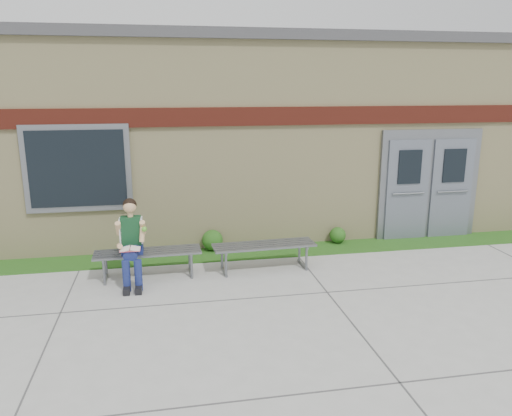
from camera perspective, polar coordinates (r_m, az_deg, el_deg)
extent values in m
plane|color=#9E9E99|center=(7.36, 1.86, -11.72)|extent=(80.00, 80.00, 0.00)
cube|color=#194713|center=(9.72, -1.43, -5.15)|extent=(16.00, 0.80, 0.02)
cube|color=beige|center=(12.62, -3.97, 8.48)|extent=(16.00, 6.00, 4.00)
cube|color=#3F3F42|center=(12.60, -4.13, 18.04)|extent=(16.20, 6.20, 0.20)
cube|color=maroon|center=(9.57, -1.88, 10.41)|extent=(16.00, 0.06, 0.35)
cube|color=slate|center=(9.68, -19.72, 4.28)|extent=(1.90, 0.08, 1.60)
cube|color=black|center=(9.64, -19.76, 4.24)|extent=(1.70, 0.04, 1.40)
cube|color=slate|center=(11.08, 19.12, 2.56)|extent=(2.20, 0.08, 2.30)
cube|color=slate|center=(10.82, 16.90, 1.93)|extent=(0.92, 0.06, 2.10)
cube|color=slate|center=(11.31, 21.41, 2.06)|extent=(0.92, 0.06, 2.10)
cube|color=slate|center=(8.62, -12.26, -4.95)|extent=(1.79, 0.54, 0.03)
cube|color=slate|center=(8.76, -16.85, -6.62)|extent=(0.06, 0.49, 0.40)
cube|color=slate|center=(8.70, -7.49, -6.25)|extent=(0.06, 0.49, 0.40)
cube|color=slate|center=(8.77, 0.93, -4.25)|extent=(1.82, 0.58, 0.03)
cube|color=slate|center=(8.74, -3.72, -6.04)|extent=(0.07, 0.50, 0.41)
cube|color=slate|center=(9.01, 5.43, -5.45)|extent=(0.07, 0.50, 0.41)
cube|color=navy|center=(8.56, -13.94, -4.49)|extent=(0.35, 0.25, 0.16)
cube|color=#0F3A1B|center=(8.44, -14.07, -2.50)|extent=(0.33, 0.21, 0.47)
sphere|color=tan|center=(8.33, -14.24, 0.17)|extent=(0.22, 0.22, 0.21)
sphere|color=black|center=(8.35, -14.24, 0.33)|extent=(0.23, 0.23, 0.22)
cylinder|color=navy|center=(8.31, -14.71, -4.95)|extent=(0.16, 0.43, 0.15)
cylinder|color=navy|center=(8.29, -13.45, -4.91)|extent=(0.16, 0.43, 0.15)
cylinder|color=navy|center=(8.18, -14.58, -7.53)|extent=(0.12, 0.12, 0.51)
cylinder|color=navy|center=(8.16, -13.29, -7.50)|extent=(0.12, 0.12, 0.51)
cube|color=black|center=(8.19, -14.54, -9.04)|extent=(0.11, 0.27, 0.10)
cube|color=black|center=(8.17, -13.25, -9.01)|extent=(0.11, 0.27, 0.10)
cylinder|color=tan|center=(8.39, -15.45, -2.27)|extent=(0.10, 0.23, 0.27)
cylinder|color=tan|center=(8.35, -12.81, -2.17)|extent=(0.10, 0.23, 0.27)
cube|color=white|center=(8.15, -14.19, -4.53)|extent=(0.32, 0.23, 0.02)
cube|color=#E25463|center=(8.16, -14.18, -4.61)|extent=(0.32, 0.24, 0.01)
sphere|color=#57AD2E|center=(8.21, -12.65, -2.37)|extent=(0.09, 0.09, 0.09)
sphere|color=#194713|center=(9.82, -5.00, -3.68)|extent=(0.41, 0.41, 0.41)
sphere|color=#194713|center=(10.38, 9.32, -3.07)|extent=(0.33, 0.33, 0.33)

